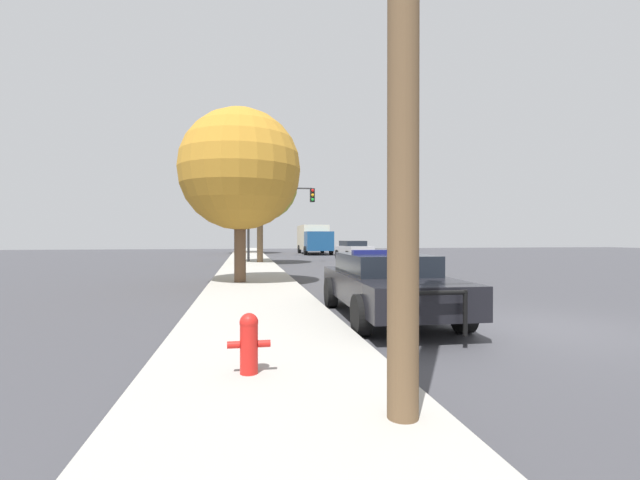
# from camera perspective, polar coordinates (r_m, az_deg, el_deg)

# --- Properties ---
(ground_plane) EXTENTS (110.00, 110.00, 0.00)m
(ground_plane) POSITION_cam_1_polar(r_m,az_deg,el_deg) (9.12, 27.00, -10.37)
(ground_plane) COLOR #3D3D42
(sidewalk_left) EXTENTS (3.00, 110.00, 0.13)m
(sidewalk_left) POSITION_cam_1_polar(r_m,az_deg,el_deg) (7.34, -7.62, -12.44)
(sidewalk_left) COLOR #A3A099
(sidewalk_left) RESTS_ON ground_plane
(police_car) EXTENTS (2.21, 5.11, 1.42)m
(police_car) POSITION_cam_1_polar(r_m,az_deg,el_deg) (9.14, 8.82, -5.64)
(police_car) COLOR black
(police_car) RESTS_ON ground_plane
(fire_hydrant) EXTENTS (0.49, 0.21, 0.69)m
(fire_hydrant) POSITION_cam_1_polar(r_m,az_deg,el_deg) (5.10, -9.45, -13.18)
(fire_hydrant) COLOR red
(fire_hydrant) RESTS_ON sidewalk_left
(traffic_light) EXTENTS (4.39, 0.35, 4.92)m
(traffic_light) POSITION_cam_1_polar(r_m,az_deg,el_deg) (27.94, -5.85, 4.43)
(traffic_light) COLOR #424247
(traffic_light) RESTS_ON sidewalk_left
(car_background_oncoming) EXTENTS (2.28, 4.10, 1.41)m
(car_background_oncoming) POSITION_cam_1_polar(r_m,az_deg,el_deg) (32.31, 4.48, -1.26)
(car_background_oncoming) COLOR #B7B7BC
(car_background_oncoming) RESTS_ON ground_plane
(box_truck) EXTENTS (2.75, 7.90, 2.89)m
(box_truck) POSITION_cam_1_polar(r_m,az_deg,el_deg) (42.91, -0.84, 0.22)
(box_truck) COLOR navy
(box_truck) RESTS_ON ground_plane
(tree_sidewalk_near) EXTENTS (4.23, 4.23, 6.04)m
(tree_sidewalk_near) POSITION_cam_1_polar(r_m,az_deg,el_deg) (15.35, -10.63, 9.18)
(tree_sidewalk_near) COLOR brown
(tree_sidewalk_near) RESTS_ON sidewalk_left
(tree_sidewalk_mid) EXTENTS (4.75, 4.75, 7.28)m
(tree_sidewalk_mid) POSITION_cam_1_polar(r_m,az_deg,el_deg) (27.06, -8.01, 7.45)
(tree_sidewalk_mid) COLOR brown
(tree_sidewalk_mid) RESTS_ON sidewalk_left
(tree_sidewalk_far) EXTENTS (5.65, 5.65, 8.16)m
(tree_sidewalk_far) POSITION_cam_1_polar(r_m,az_deg,el_deg) (44.12, -10.27, 5.29)
(tree_sidewalk_far) COLOR #4C3823
(tree_sidewalk_far) RESTS_ON sidewalk_left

